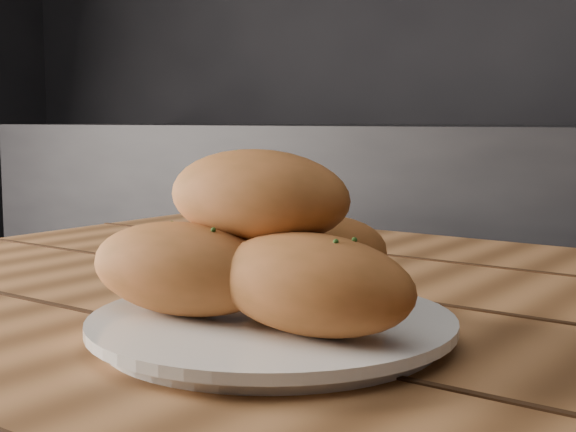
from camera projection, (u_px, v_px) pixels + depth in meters
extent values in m
cube|color=#9B663A|center=(437.00, 364.00, 0.60)|extent=(1.42, 0.98, 0.04)
cylinder|color=white|center=(272.00, 332.00, 0.59)|extent=(0.25, 0.25, 0.01)
cylinder|color=white|center=(272.00, 321.00, 0.59)|extent=(0.27, 0.27, 0.01)
ellipsoid|color=#A65C2E|center=(181.00, 269.00, 0.59)|extent=(0.17, 0.09, 0.07)
ellipsoid|color=#A65C2E|center=(310.00, 284.00, 0.53)|extent=(0.16, 0.07, 0.07)
ellipsoid|color=#A65C2E|center=(310.00, 258.00, 0.63)|extent=(0.12, 0.17, 0.07)
ellipsoid|color=#A65C2E|center=(256.00, 196.00, 0.58)|extent=(0.16, 0.07, 0.07)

